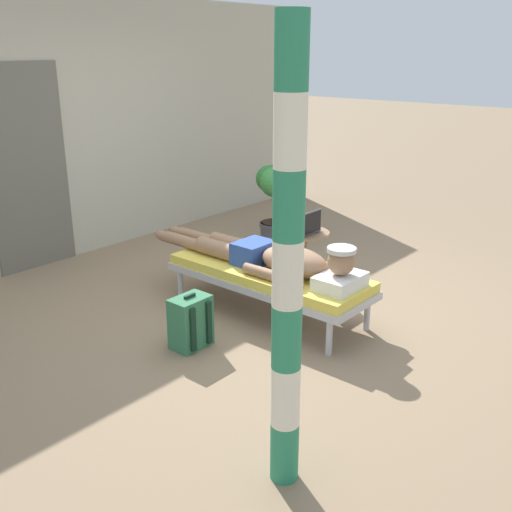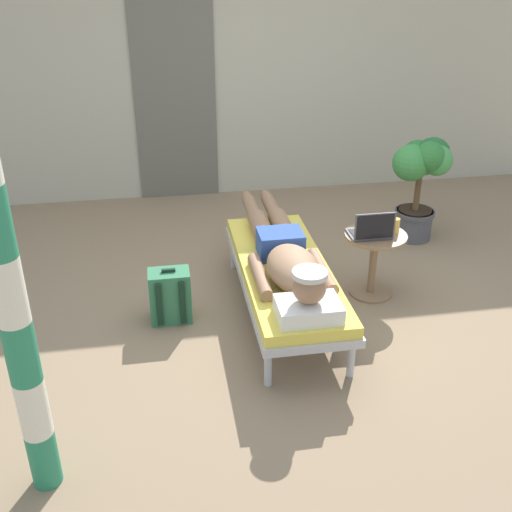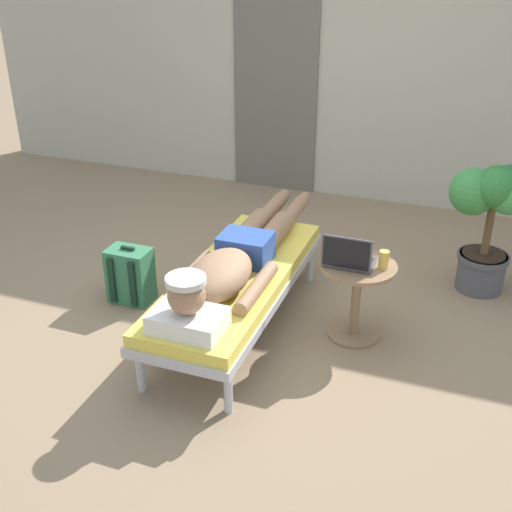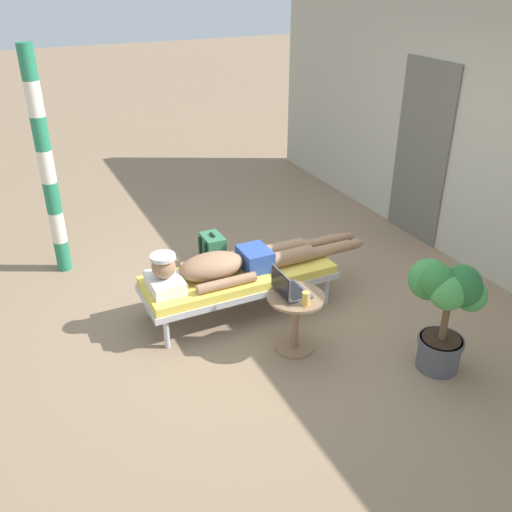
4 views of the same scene
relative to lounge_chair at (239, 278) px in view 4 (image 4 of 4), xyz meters
name	(u,v)px [view 4 (image 4 of 4)]	position (x,y,z in m)	size (l,w,h in m)	color
ground_plane	(260,308)	(0.07, 0.19, -0.35)	(40.00, 40.00, 0.00)	#8C7256
house_wall_back	(475,137)	(0.00, 2.69, 1.00)	(7.60, 0.20, 2.70)	#B2AD99
house_door_panel	(421,153)	(-0.62, 2.58, 0.67)	(0.84, 0.03, 2.04)	#625F54
lounge_chair	(239,278)	(0.00, 0.00, 0.00)	(0.64, 1.80, 0.42)	#B7B7BC
person_reclining	(235,262)	(0.00, -0.03, 0.17)	(0.53, 2.17, 0.33)	white
side_table	(296,313)	(0.75, 0.18, 0.01)	(0.48, 0.48, 0.52)	#8C6B4C
laptop	(288,288)	(0.69, 0.13, 0.24)	(0.31, 0.24, 0.23)	#4C4C51
drink_glass	(306,299)	(0.90, 0.18, 0.24)	(0.06, 0.06, 0.12)	gold
backpack	(213,253)	(-0.84, 0.08, -0.15)	(0.30, 0.26, 0.42)	#33724C
potted_plant	(447,299)	(1.49, 1.09, 0.31)	(0.56, 0.53, 0.98)	#4C4C51
porch_post	(47,166)	(-1.55, -1.38, 0.81)	(0.15, 0.15, 2.31)	#267F59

